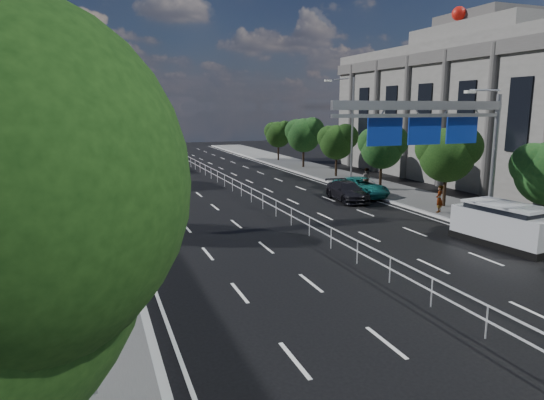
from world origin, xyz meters
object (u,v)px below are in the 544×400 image
red_bus (118,150)px  near_car_dark (135,150)px  pedestrian_b (366,178)px  silver_minivan (505,225)px  pedestrian_a (439,199)px  parked_car_dark (347,191)px  overhead_gantry (438,125)px  near_car_silver (148,168)px  toilet_sign (64,278)px  parked_car_teal (360,187)px  white_minivan (161,172)px

red_bus → near_car_dark: 14.15m
red_bus → pedestrian_b: size_ratio=7.43×
silver_minivan → pedestrian_a: size_ratio=3.03×
parked_car_dark → pedestrian_b: size_ratio=2.78×
overhead_gantry → near_car_silver: (-11.84, 27.68, -4.94)m
toilet_sign → silver_minivan: (18.98, 6.43, -1.95)m
red_bus → parked_car_teal: size_ratio=2.46×
red_bus → silver_minivan: 41.87m
white_minivan → near_car_silver: bearing=85.9°
pedestrian_a → parked_car_teal: bearing=-117.1°
parked_car_dark → toilet_sign: bearing=-127.4°
overhead_gantry → silver_minivan: 6.01m
parked_car_teal → toilet_sign: bearing=-139.4°
pedestrian_b → parked_car_dark: bearing=82.4°
parked_car_dark → pedestrian_b: pedestrian_b is taller
white_minivan → near_car_silver: 6.83m
toilet_sign → parked_car_teal: bearing=46.3°
white_minivan → near_car_dark: bearing=82.7°
overhead_gantry → pedestrian_b: 13.51m
parked_car_dark → pedestrian_a: pedestrian_a is taller
parked_car_teal → pedestrian_a: pedestrian_a is taller
overhead_gantry → pedestrian_a: size_ratio=6.11×
white_minivan → toilet_sign: bearing=-108.3°
parked_car_dark → pedestrian_b: bearing=48.4°
silver_minivan → parked_car_teal: 13.73m
parked_car_dark → white_minivan: bearing=138.6°
near_car_silver → pedestrian_a: size_ratio=2.32×
near_car_dark → silver_minivan: size_ratio=0.81×
overhead_gantry → silver_minivan: size_ratio=2.02×
near_car_dark → overhead_gantry: bearing=98.1°
parked_car_dark → pedestrian_a: (3.06, -5.96, 0.31)m
white_minivan → pedestrian_b: size_ratio=3.13×
pedestrian_a → white_minivan: bearing=-88.7°
near_car_silver → pedestrian_a: pedestrian_a is taller
parked_car_dark → pedestrian_a: bearing=-57.6°
near_car_silver → white_minivan: bearing=92.4°
toilet_sign → near_car_dark: bearing=83.8°
pedestrian_a → toilet_sign: bearing=-5.0°
red_bus → near_car_silver: bearing=-71.1°
parked_car_dark → silver_minivan: bearing=-78.1°
red_bus → silver_minivan: red_bus is taller
red_bus → near_car_dark: size_ratio=2.98×
toilet_sign → silver_minivan: toilet_sign is taller
near_car_dark → red_bus: bearing=73.1°
toilet_sign → pedestrian_b: (21.00, 22.30, -1.98)m
pedestrian_a → silver_minivan: bearing=39.2°
parked_car_teal → pedestrian_b: 2.78m
silver_minivan → parked_car_teal: bearing=81.7°
overhead_gantry → parked_car_dark: 10.22m
overhead_gantry → near_car_dark: 50.57m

